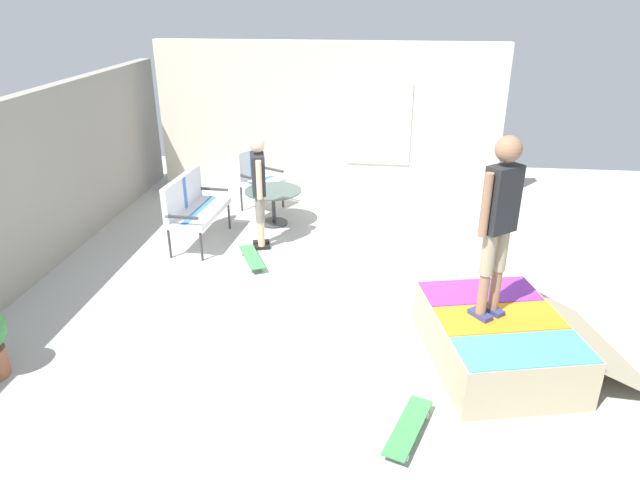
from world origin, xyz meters
TOP-DOWN VIEW (x-y plane):
  - ground_plane at (0.00, 0.00)m, footprint 12.00×12.00m
  - back_wall_cinderblock at (0.00, 4.00)m, footprint 9.00×0.20m
  - house_facade at (3.80, 0.49)m, footprint 0.23×6.00m
  - skate_ramp at (-1.16, -1.74)m, footprint 2.02×2.25m
  - patio_bench at (1.43, 2.26)m, footprint 1.29×0.64m
  - patio_chair_near_house at (2.97, 1.63)m, footprint 0.81×0.78m
  - patio_table at (2.28, 1.21)m, footprint 0.90×0.90m
  - person_watching at (1.38, 1.23)m, footprint 0.47×0.30m
  - person_skater at (-1.12, -1.57)m, footprint 0.36×0.39m
  - skateboard_by_bench at (0.82, 1.25)m, footprint 0.81×0.52m
  - skateboard_spare at (-2.31, -0.80)m, footprint 0.82×0.46m

SIDE VIEW (x-z plane):
  - ground_plane at x=0.00m, z-range -0.10..0.00m
  - skateboard_by_bench at x=0.82m, z-range 0.03..0.14m
  - skateboard_spare at x=-2.31m, z-range 0.03..0.14m
  - skate_ramp at x=-1.16m, z-range 0.00..0.53m
  - patio_table at x=2.28m, z-range 0.12..0.69m
  - patio_chair_near_house at x=2.97m, z-range 0.10..1.12m
  - patio_bench at x=1.43m, z-range 0.11..1.13m
  - person_watching at x=1.38m, z-range 0.13..1.78m
  - back_wall_cinderblock at x=0.00m, z-range 0.00..2.30m
  - house_facade at x=3.80m, z-range 0.00..2.70m
  - person_skater at x=-1.12m, z-range 0.69..2.49m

